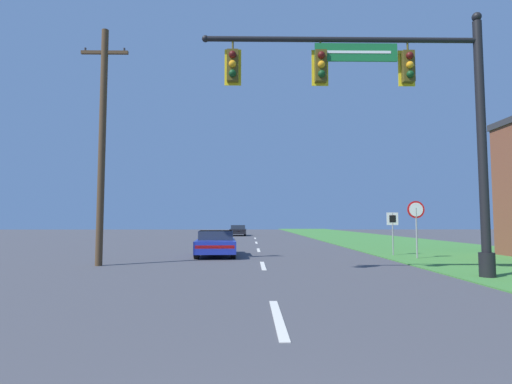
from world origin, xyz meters
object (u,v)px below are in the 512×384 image
(signal_mast, at_px, (405,110))
(route_sign_post, at_px, (393,224))
(far_car, at_px, (238,230))
(stop_sign, at_px, (416,216))
(utility_pole_near, at_px, (102,141))
(car_ahead, at_px, (216,243))

(signal_mast, xyz_separation_m, route_sign_post, (2.23, 7.53, -3.44))
(far_car, distance_m, stop_sign, 30.18)
(stop_sign, distance_m, route_sign_post, 1.75)
(far_car, xyz_separation_m, stop_sign, (8.70, -28.87, 1.26))
(signal_mast, height_order, stop_sign, signal_mast)
(far_car, relative_size, stop_sign, 1.82)
(far_car, xyz_separation_m, utility_pole_near, (-4.23, -31.28, 4.08))
(stop_sign, relative_size, route_sign_post, 1.23)
(far_car, bearing_deg, utility_pole_near, -97.71)
(utility_pole_near, bearing_deg, stop_sign, 10.57)
(far_car, relative_size, route_sign_post, 2.24)
(car_ahead, distance_m, stop_sign, 9.23)
(car_ahead, relative_size, route_sign_post, 2.26)
(far_car, bearing_deg, car_ahead, -90.54)
(car_ahead, relative_size, far_car, 1.01)
(route_sign_post, bearing_deg, stop_sign, -74.48)
(route_sign_post, bearing_deg, far_car, 106.85)
(car_ahead, bearing_deg, far_car, 89.46)
(stop_sign, bearing_deg, signal_mast, -114.54)
(car_ahead, relative_size, utility_pole_near, 0.51)
(car_ahead, xyz_separation_m, far_car, (0.26, 27.03, 0.00))
(signal_mast, height_order, far_car, signal_mast)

